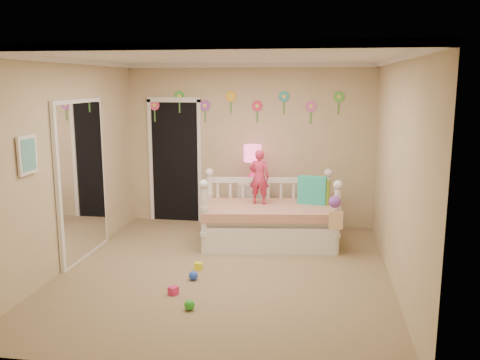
% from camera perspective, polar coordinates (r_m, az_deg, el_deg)
% --- Properties ---
extents(floor, '(4.00, 4.50, 0.01)m').
position_cam_1_polar(floor, '(6.39, -1.74, -10.28)').
color(floor, '#7F684C').
rests_on(floor, ground).
extents(ceiling, '(4.00, 4.50, 0.01)m').
position_cam_1_polar(ceiling, '(5.96, -1.89, 13.70)').
color(ceiling, white).
rests_on(ceiling, floor).
extents(back_wall, '(4.00, 0.01, 2.60)m').
position_cam_1_polar(back_wall, '(8.24, 1.07, 3.89)').
color(back_wall, tan).
rests_on(back_wall, floor).
extents(left_wall, '(0.01, 4.50, 2.60)m').
position_cam_1_polar(left_wall, '(6.70, -18.88, 1.66)').
color(left_wall, tan).
rests_on(left_wall, floor).
extents(right_wall, '(0.01, 4.50, 2.60)m').
position_cam_1_polar(right_wall, '(6.01, 17.29, 0.74)').
color(right_wall, tan).
rests_on(right_wall, floor).
extents(crown_molding, '(4.00, 4.50, 0.06)m').
position_cam_1_polar(crown_molding, '(5.96, -1.88, 13.41)').
color(crown_molding, white).
rests_on(crown_molding, ceiling).
extents(daybed, '(2.01, 1.26, 1.03)m').
position_cam_1_polar(daybed, '(7.30, 3.30, -3.32)').
color(daybed, white).
rests_on(daybed, floor).
extents(pillow_turquoise, '(0.42, 0.20, 0.40)m').
position_cam_1_polar(pillow_turquoise, '(7.41, 8.11, -1.14)').
color(pillow_turquoise, '#28C8AC').
rests_on(pillow_turquoise, daybed).
extents(pillow_lime, '(0.39, 0.20, 0.35)m').
position_cam_1_polar(pillow_lime, '(7.45, 8.59, -1.29)').
color(pillow_lime, '#97CB3E').
rests_on(pillow_lime, daybed).
extents(child, '(0.31, 0.22, 0.79)m').
position_cam_1_polar(child, '(7.30, 2.17, 0.34)').
color(child, '#D22F54').
rests_on(child, daybed).
extents(nightstand, '(0.45, 0.35, 0.74)m').
position_cam_1_polar(nightstand, '(8.07, 1.39, -2.97)').
color(nightstand, white).
rests_on(nightstand, floor).
extents(table_lamp, '(0.28, 0.28, 0.61)m').
position_cam_1_polar(table_lamp, '(7.92, 1.42, 2.48)').
color(table_lamp, '#FA2177').
rests_on(table_lamp, nightstand).
extents(closet_doorway, '(0.90, 0.04, 2.07)m').
position_cam_1_polar(closet_doorway, '(8.52, -7.31, 2.23)').
color(closet_doorway, black).
rests_on(closet_doorway, back_wall).
extents(flower_decals, '(3.40, 0.02, 0.50)m').
position_cam_1_polar(flower_decals, '(8.19, 0.45, 8.34)').
color(flower_decals, '#B2668C').
rests_on(flower_decals, back_wall).
extents(mirror_closet, '(0.07, 1.30, 2.10)m').
position_cam_1_polar(mirror_closet, '(6.99, -17.33, 0.03)').
color(mirror_closet, white).
rests_on(mirror_closet, left_wall).
extents(wall_picture, '(0.05, 0.34, 0.42)m').
position_cam_1_polar(wall_picture, '(5.88, -22.80, 2.62)').
color(wall_picture, white).
rests_on(wall_picture, left_wall).
extents(hanging_bag, '(0.20, 0.16, 0.36)m').
position_cam_1_polar(hanging_bag, '(6.74, 10.58, -3.72)').
color(hanging_bag, beige).
rests_on(hanging_bag, daybed).
extents(toy_scatter, '(1.16, 1.48, 0.11)m').
position_cam_1_polar(toy_scatter, '(5.99, -7.90, -11.32)').
color(toy_scatter, '#996666').
rests_on(toy_scatter, floor).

